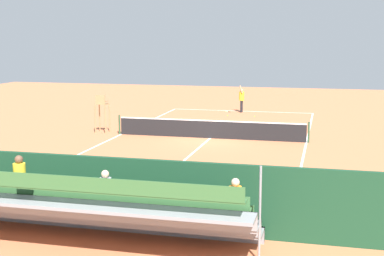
{
  "coord_description": "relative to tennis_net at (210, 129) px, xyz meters",
  "views": [
    {
      "loc": [
        -5.95,
        28.06,
        5.35
      ],
      "look_at": [
        0.0,
        4.0,
        1.2
      ],
      "focal_mm": 51.6,
      "sensor_mm": 36.0,
      "label": 1
    }
  ],
  "objects": [
    {
      "name": "tennis_ball_near",
      "position": [
        0.56,
        -8.31,
        -0.47
      ],
      "size": [
        0.07,
        0.07,
        0.07
      ],
      "primitive_type": "sphere",
      "color": "#CCDB33",
      "rests_on": "ground"
    },
    {
      "name": "courtside_bench",
      "position": [
        -2.13,
        13.27,
        0.06
      ],
      "size": [
        1.8,
        0.4,
        0.93
      ],
      "color": "#9E754C",
      "rests_on": "ground"
    },
    {
      "name": "tennis_player",
      "position": [
        -0.06,
        -10.4,
        0.51
      ],
      "size": [
        0.38,
        0.54,
        1.93
      ],
      "color": "black",
      "rests_on": "ground"
    },
    {
      "name": "tennis_racket",
      "position": [
        1.0,
        -10.48,
        -0.49
      ],
      "size": [
        0.53,
        0.5,
        0.03
      ],
      "color": "black",
      "rests_on": "ground"
    },
    {
      "name": "bleacher_stand",
      "position": [
        -0.04,
        15.35,
        0.42
      ],
      "size": [
        9.06,
        2.4,
        2.48
      ],
      "color": "gray",
      "rests_on": "ground"
    },
    {
      "name": "tennis_ball_far",
      "position": [
        -1.26,
        -8.36,
        -0.47
      ],
      "size": [
        0.07,
        0.07,
        0.07
      ],
      "primitive_type": "sphere",
      "color": "#CCDB33",
      "rests_on": "ground"
    },
    {
      "name": "backdrop_wall",
      "position": [
        0.0,
        14.0,
        0.5
      ],
      "size": [
        18.0,
        0.16,
        2.0
      ],
      "primitive_type": "cube",
      "color": "#194228",
      "rests_on": "ground"
    },
    {
      "name": "ground_plane",
      "position": [
        0.0,
        0.0,
        -0.5
      ],
      "size": [
        60.0,
        60.0,
        0.0
      ],
      "primitive_type": "plane",
      "color": "#CC7047"
    },
    {
      "name": "court_line_markings",
      "position": [
        0.0,
        -0.04,
        -0.5
      ],
      "size": [
        10.1,
        22.2,
        0.01
      ],
      "color": "white",
      "rests_on": "ground"
    },
    {
      "name": "umpire_chair",
      "position": [
        6.2,
        -0.19,
        0.81
      ],
      "size": [
        0.67,
        0.67,
        2.14
      ],
      "color": "#A88456",
      "rests_on": "ground"
    },
    {
      "name": "tennis_net",
      "position": [
        0.0,
        0.0,
        0.0
      ],
      "size": [
        10.3,
        0.1,
        1.07
      ],
      "color": "black",
      "rests_on": "ground"
    },
    {
      "name": "equipment_bag",
      "position": [
        -0.3,
        13.4,
        -0.32
      ],
      "size": [
        0.9,
        0.36,
        0.36
      ],
      "primitive_type": "cube",
      "color": "black",
      "rests_on": "ground"
    }
  ]
}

